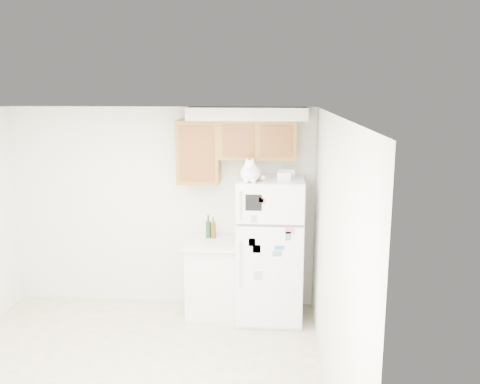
# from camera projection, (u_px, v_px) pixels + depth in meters

# --- Properties ---
(room_shell) EXTENTS (3.84, 4.04, 2.52)m
(room_shell) POSITION_uv_depth(u_px,v_px,m) (132.00, 206.00, 4.57)
(room_shell) COLOR silver
(room_shell) RESTS_ON ground_plane
(refrigerator) EXTENTS (0.76, 0.78, 1.70)m
(refrigerator) POSITION_uv_depth(u_px,v_px,m) (270.00, 249.00, 5.99)
(refrigerator) COLOR white
(refrigerator) RESTS_ON ground_plane
(base_counter) EXTENTS (0.64, 0.64, 0.92)m
(base_counter) POSITION_uv_depth(u_px,v_px,m) (213.00, 277.00, 6.18)
(base_counter) COLOR white
(base_counter) RESTS_ON ground_plane
(cat) EXTENTS (0.28, 0.40, 0.29)m
(cat) POSITION_uv_depth(u_px,v_px,m) (250.00, 172.00, 5.60)
(cat) COLOR white
(cat) RESTS_ON refrigerator
(storage_box_back) EXTENTS (0.20, 0.16, 0.10)m
(storage_box_back) POSITION_uv_depth(u_px,v_px,m) (287.00, 173.00, 5.87)
(storage_box_back) COLOR white
(storage_box_back) RESTS_ON refrigerator
(storage_box_front) EXTENTS (0.15, 0.11, 0.09)m
(storage_box_front) POSITION_uv_depth(u_px,v_px,m) (284.00, 176.00, 5.73)
(storage_box_front) COLOR white
(storage_box_front) RESTS_ON refrigerator
(bottle_green) EXTENTS (0.07, 0.07, 0.28)m
(bottle_green) POSITION_uv_depth(u_px,v_px,m) (208.00, 226.00, 6.19)
(bottle_green) COLOR #19381E
(bottle_green) RESTS_ON base_counter
(bottle_amber) EXTENTS (0.06, 0.06, 0.26)m
(bottle_amber) POSITION_uv_depth(u_px,v_px,m) (213.00, 228.00, 6.18)
(bottle_amber) COLOR #593814
(bottle_amber) RESTS_ON base_counter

